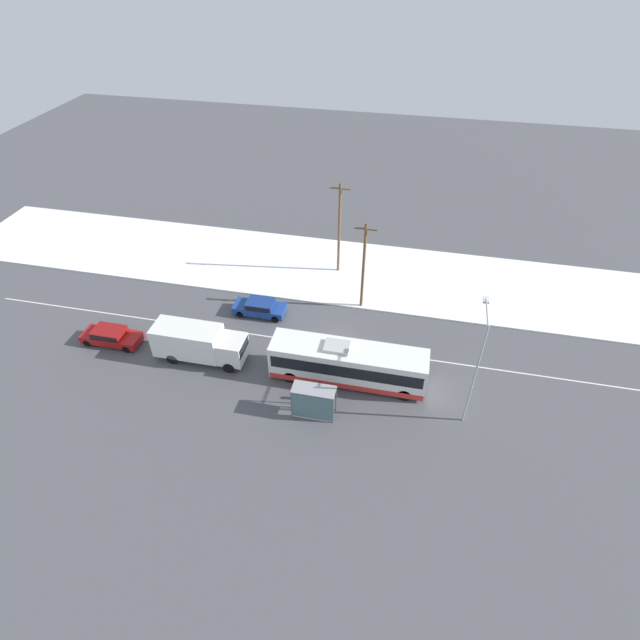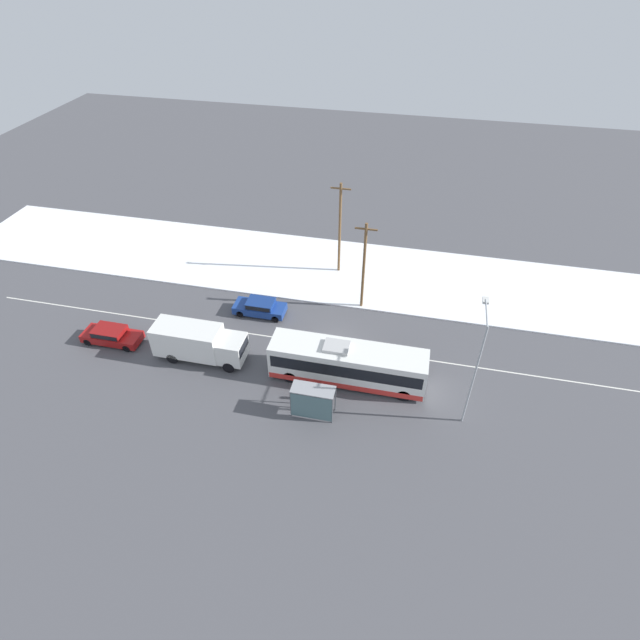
# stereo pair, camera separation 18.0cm
# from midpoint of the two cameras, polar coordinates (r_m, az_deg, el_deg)

# --- Properties ---
(ground_plane) EXTENTS (120.00, 120.00, 0.00)m
(ground_plane) POSITION_cam_midpoint_polar(r_m,az_deg,el_deg) (39.75, 1.54, -3.00)
(ground_plane) COLOR #4C4C51
(snow_lot) EXTENTS (80.00, 10.92, 0.12)m
(snow_lot) POSITION_cam_midpoint_polar(r_m,az_deg,el_deg) (48.01, 3.97, 5.45)
(snow_lot) COLOR white
(snow_lot) RESTS_ON ground_plane
(lane_marking_center) EXTENTS (60.00, 0.12, 0.00)m
(lane_marking_center) POSITION_cam_midpoint_polar(r_m,az_deg,el_deg) (39.75, 1.54, -3.00)
(lane_marking_center) COLOR silver
(lane_marking_center) RESTS_ON ground_plane
(city_bus) EXTENTS (11.26, 2.57, 3.20)m
(city_bus) POSITION_cam_midpoint_polar(r_m,az_deg,el_deg) (36.09, 3.07, -5.01)
(city_bus) COLOR white
(city_bus) RESTS_ON ground_plane
(box_truck) EXTENTS (7.03, 2.30, 2.85)m
(box_truck) POSITION_cam_midpoint_polar(r_m,az_deg,el_deg) (38.84, -13.92, -2.48)
(box_truck) COLOR silver
(box_truck) RESTS_ON ground_plane
(sedan_car) EXTENTS (4.41, 1.80, 1.35)m
(sedan_car) POSITION_cam_midpoint_polar(r_m,az_deg,el_deg) (42.73, -7.01, 1.50)
(sedan_car) COLOR navy
(sedan_car) RESTS_ON ground_plane
(parked_car_near_truck) EXTENTS (4.70, 1.80, 1.34)m
(parked_car_near_truck) POSITION_cam_midpoint_polar(r_m,az_deg,el_deg) (42.96, -22.90, -1.63)
(parked_car_near_truck) COLOR maroon
(parked_car_near_truck) RESTS_ON ground_plane
(pedestrian_at_stop) EXTENTS (0.58, 0.26, 1.61)m
(pedestrian_at_stop) POSITION_cam_midpoint_polar(r_m,az_deg,el_deg) (35.03, -0.37, -8.05)
(pedestrian_at_stop) COLOR #23232D
(pedestrian_at_stop) RESTS_ON ground_plane
(bus_shelter) EXTENTS (2.92, 1.20, 2.40)m
(bus_shelter) POSITION_cam_midpoint_polar(r_m,az_deg,el_deg) (33.55, -0.97, -9.07)
(bus_shelter) COLOR gray
(bus_shelter) RESTS_ON ground_plane
(streetlamp) EXTENTS (0.36, 3.16, 8.39)m
(streetlamp) POSITION_cam_midpoint_polar(r_m,az_deg,el_deg) (32.59, 17.42, -4.13)
(streetlamp) COLOR #9EA3A8
(streetlamp) RESTS_ON ground_plane
(utility_pole_roadside) EXTENTS (1.80, 0.24, 8.13)m
(utility_pole_roadside) POSITION_cam_midpoint_polar(r_m,az_deg,el_deg) (41.38, 4.88, 6.23)
(utility_pole_roadside) COLOR brown
(utility_pole_roadside) RESTS_ON ground_plane
(utility_pole_snowlot) EXTENTS (1.80, 0.24, 8.94)m
(utility_pole_snowlot) POSITION_cam_midpoint_polar(r_m,az_deg,el_deg) (45.83, 2.09, 10.48)
(utility_pole_snowlot) COLOR brown
(utility_pole_snowlot) RESTS_ON ground_plane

